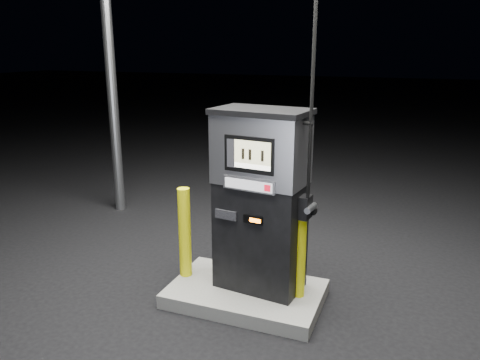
% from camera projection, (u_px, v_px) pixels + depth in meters
% --- Properties ---
extents(ground, '(80.00, 80.00, 0.00)m').
position_uv_depth(ground, '(246.00, 300.00, 5.03)').
color(ground, black).
rests_on(ground, ground).
extents(pump_island, '(1.60, 1.00, 0.15)m').
position_uv_depth(pump_island, '(246.00, 294.00, 5.01)').
color(pump_island, slate).
rests_on(pump_island, ground).
extents(fuel_dispenser, '(1.07, 0.67, 3.93)m').
position_uv_depth(fuel_dispenser, '(261.00, 199.00, 4.76)').
color(fuel_dispenser, black).
rests_on(fuel_dispenser, pump_island).
extents(bollard_left, '(0.17, 0.17, 1.01)m').
position_uv_depth(bollard_left, '(185.00, 233.00, 5.13)').
color(bollard_left, yellow).
rests_on(bollard_left, pump_island).
extents(bollard_right, '(0.13, 0.13, 0.85)m').
position_uv_depth(bollard_right, '(300.00, 258.00, 4.71)').
color(bollard_right, yellow).
rests_on(bollard_right, pump_island).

